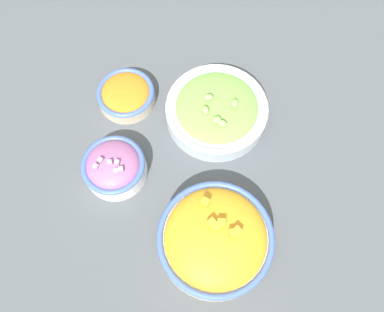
# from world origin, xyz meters

# --- Properties ---
(ground_plane) EXTENTS (3.00, 3.00, 0.00)m
(ground_plane) POSITION_xyz_m (0.00, 0.00, 0.00)
(ground_plane) COLOR #4C5156
(bowl_squash) EXTENTS (0.21, 0.21, 0.10)m
(bowl_squash) POSITION_xyz_m (0.17, 0.06, 0.04)
(bowl_squash) COLOR beige
(bowl_squash) RESTS_ON ground_plane
(bowl_lettuce) EXTENTS (0.22, 0.22, 0.07)m
(bowl_lettuce) POSITION_xyz_m (-0.11, 0.04, 0.03)
(bowl_lettuce) COLOR #B2C1CC
(bowl_lettuce) RESTS_ON ground_plane
(bowl_red_onion) EXTENTS (0.13, 0.13, 0.07)m
(bowl_red_onion) POSITION_xyz_m (0.04, -0.15, 0.03)
(bowl_red_onion) COLOR white
(bowl_red_onion) RESTS_ON ground_plane
(bowl_carrots) EXTENTS (0.13, 0.13, 0.04)m
(bowl_carrots) POSITION_xyz_m (-0.14, -0.16, 0.02)
(bowl_carrots) COLOR beige
(bowl_carrots) RESTS_ON ground_plane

